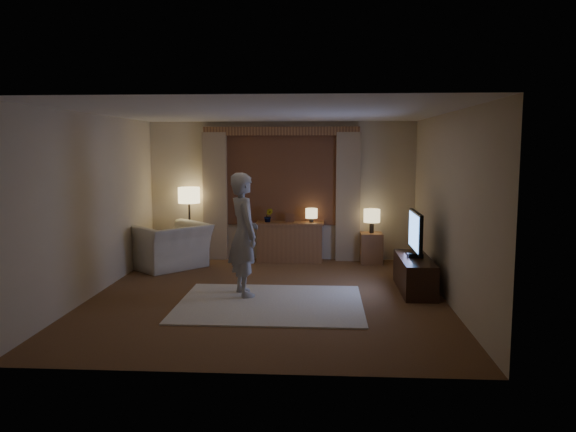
# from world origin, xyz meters

# --- Properties ---
(room) EXTENTS (5.04, 5.54, 2.64)m
(room) POSITION_xyz_m (0.00, 0.50, 1.33)
(room) COLOR brown
(room) RESTS_ON ground
(rug) EXTENTS (2.50, 2.00, 0.02)m
(rug) POSITION_xyz_m (0.08, -0.39, 0.01)
(rug) COLOR beige
(rug) RESTS_ON floor
(sideboard) EXTENTS (1.20, 0.40, 0.70)m
(sideboard) POSITION_xyz_m (0.17, 2.50, 0.35)
(sideboard) COLOR brown
(sideboard) RESTS_ON floor
(picture_frame) EXTENTS (0.16, 0.02, 0.20)m
(picture_frame) POSITION_xyz_m (0.17, 2.50, 0.80)
(picture_frame) COLOR brown
(picture_frame) RESTS_ON sideboard
(plant) EXTENTS (0.16, 0.13, 0.30)m
(plant) POSITION_xyz_m (-0.23, 2.50, 0.85)
(plant) COLOR #999999
(plant) RESTS_ON sideboard
(table_lamp_sideboard) EXTENTS (0.22, 0.22, 0.30)m
(table_lamp_sideboard) POSITION_xyz_m (0.57, 2.50, 0.90)
(table_lamp_sideboard) COLOR black
(table_lamp_sideboard) RESTS_ON sideboard
(floor_lamp) EXTENTS (0.40, 0.40, 1.38)m
(floor_lamp) POSITION_xyz_m (-1.72, 2.50, 1.16)
(floor_lamp) COLOR black
(floor_lamp) RESTS_ON floor
(armchair) EXTENTS (1.59, 1.60, 0.78)m
(armchair) POSITION_xyz_m (-1.91, 1.80, 0.39)
(armchair) COLOR beige
(armchair) RESTS_ON floor
(side_table) EXTENTS (0.40, 0.40, 0.56)m
(side_table) POSITION_xyz_m (1.68, 2.45, 0.28)
(side_table) COLOR brown
(side_table) RESTS_ON floor
(table_lamp_side) EXTENTS (0.30, 0.30, 0.44)m
(table_lamp_side) POSITION_xyz_m (1.68, 2.45, 0.87)
(table_lamp_side) COLOR black
(table_lamp_side) RESTS_ON side_table
(tv_stand) EXTENTS (0.45, 1.40, 0.50)m
(tv_stand) POSITION_xyz_m (2.15, 0.47, 0.25)
(tv_stand) COLOR black
(tv_stand) RESTS_ON floor
(tv) EXTENTS (0.23, 0.95, 0.68)m
(tv) POSITION_xyz_m (2.15, 0.47, 0.88)
(tv) COLOR black
(tv) RESTS_ON tv_stand
(person) EXTENTS (0.65, 0.76, 1.75)m
(person) POSITION_xyz_m (-0.34, 0.03, 0.90)
(person) COLOR gray
(person) RESTS_ON rug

